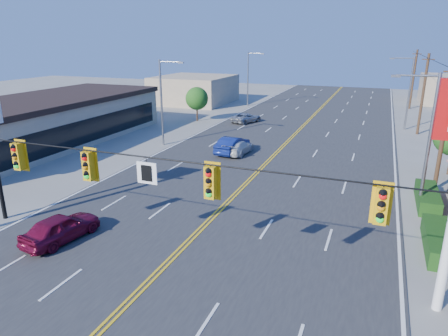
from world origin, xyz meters
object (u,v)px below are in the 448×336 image
(car_blue, at_px, (232,146))
(car_silver, at_px, (246,118))
(signal_span, at_px, (115,184))
(car_white, at_px, (238,148))
(car_magenta, at_px, (61,228))

(car_blue, xyz_separation_m, car_silver, (-3.20, 13.59, -0.15))
(car_blue, height_order, car_silver, car_blue)
(car_silver, bearing_deg, signal_span, 122.96)
(car_blue, height_order, car_white, car_blue)
(signal_span, relative_size, car_blue, 5.44)
(signal_span, bearing_deg, car_white, 97.91)
(car_magenta, relative_size, car_blue, 0.91)
(car_blue, relative_size, car_silver, 1.07)
(car_white, bearing_deg, car_magenta, 83.53)
(car_magenta, distance_m, car_blue, 18.56)
(car_silver, bearing_deg, car_magenta, 113.63)
(signal_span, distance_m, car_magenta, 7.84)
(car_magenta, bearing_deg, car_silver, -80.03)
(signal_span, xyz_separation_m, car_magenta, (-5.88, 3.05, -4.19))
(car_blue, relative_size, car_white, 1.08)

